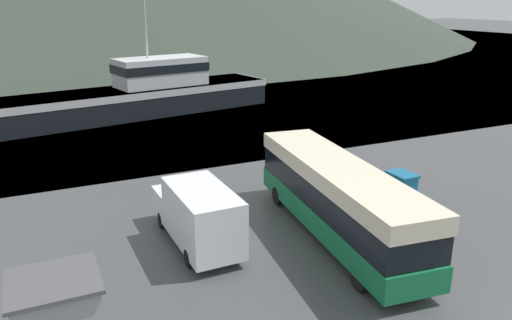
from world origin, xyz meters
The scene contains 7 objects.
water_surface centered at (0.00, 139.73, 0.00)m, with size 240.00×240.00×0.00m, color slate.
tour_bus centered at (-2.52, 9.01, 1.81)m, with size 3.83×11.73×3.21m.
delivery_van centered at (-8.03, 10.76, 1.36)m, with size 2.12×6.08×2.60m.
fishing_boat centered at (-4.47, 36.30, 1.80)m, with size 24.85×9.67×10.19m.
storage_bin centered at (3.05, 11.36, 0.63)m, with size 1.09×1.47×1.25m.
dock_kiosk centered at (-13.71, 6.03, 1.22)m, with size 2.43×2.32×2.42m.
mooring_bollard centered at (3.11, 18.54, 0.41)m, with size 0.43×0.43×0.78m.
Camera 1 is at (-13.76, -6.99, 9.61)m, focal length 35.00 mm.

